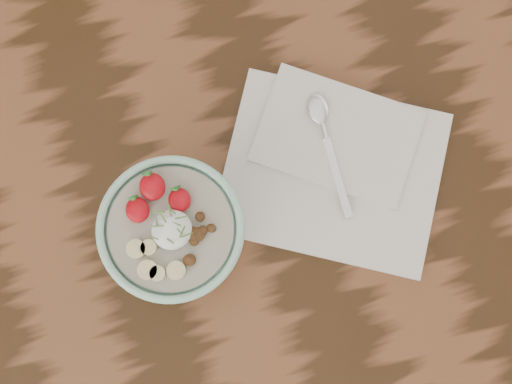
{
  "coord_description": "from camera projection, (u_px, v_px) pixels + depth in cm",
  "views": [
    {
      "loc": [
        12.33,
        -11.66,
        164.19
      ],
      "look_at": [
        16.4,
        0.33,
        85.12
      ],
      "focal_mm": 50.0,
      "sensor_mm": 36.0,
      "label": 1
    }
  ],
  "objects": [
    {
      "name": "table",
      "position": [
        145.0,
        254.0,
        0.98
      ],
      "size": [
        160.0,
        90.0,
        75.0
      ],
      "color": "#311C0C",
      "rests_on": "ground"
    },
    {
      "name": "breakfast_bowl",
      "position": [
        174.0,
        232.0,
        0.84
      ],
      "size": [
        16.91,
        16.91,
        11.26
      ],
      "rotation": [
        0.0,
        0.0,
        0.27
      ],
      "color": "#9ED5BB",
      "rests_on": "table"
    },
    {
      "name": "napkin",
      "position": [
        333.0,
        165.0,
        0.9
      ],
      "size": [
        34.24,
        32.61,
        1.65
      ],
      "rotation": [
        0.0,
        0.0,
        -0.56
      ],
      "color": "silver",
      "rests_on": "table"
    },
    {
      "name": "spoon",
      "position": [
        323.0,
        126.0,
        0.9
      ],
      "size": [
        3.02,
        16.46,
        0.86
      ],
      "rotation": [
        0.0,
        0.0,
        -0.06
      ],
      "color": "silver",
      "rests_on": "napkin"
    }
  ]
}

